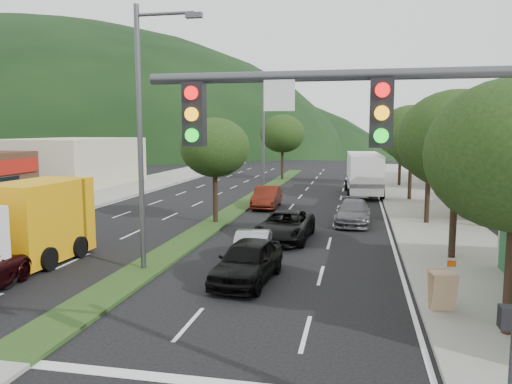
% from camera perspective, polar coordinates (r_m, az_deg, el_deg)
% --- Properties ---
extents(ground, '(160.00, 160.00, 0.00)m').
position_cam_1_polar(ground, '(13.67, -27.23, -17.18)').
color(ground, black).
rests_on(ground, ground).
extents(sidewalk_right, '(5.00, 90.00, 0.15)m').
position_cam_1_polar(sidewalk_right, '(35.29, 18.67, -2.00)').
color(sidewalk_right, gray).
rests_on(sidewalk_right, ground).
extents(sidewalk_left, '(6.00, 90.00, 0.15)m').
position_cam_1_polar(sidewalk_left, '(40.86, -19.58, -0.83)').
color(sidewalk_left, gray).
rests_on(sidewalk_left, ground).
extents(median, '(1.60, 56.00, 0.12)m').
position_cam_1_polar(median, '(38.83, -0.52, -0.83)').
color(median, '#1D3B15').
rests_on(median, ground).
extents(traffic_signal, '(6.12, 0.40, 7.00)m').
position_cam_1_polar(traffic_signal, '(8.15, 18.30, 1.10)').
color(traffic_signal, '#47494C').
rests_on(traffic_signal, ground).
extents(bldg_left_far, '(9.00, 14.00, 4.60)m').
position_cam_1_polar(bldg_left_far, '(51.41, -20.24, 3.19)').
color(bldg_left_far, '#AFA88B').
rests_on(bldg_left_far, ground).
extents(bldg_right_far, '(10.00, 16.00, 5.20)m').
position_cam_1_polar(bldg_right_far, '(54.88, 23.64, 3.57)').
color(bldg_right_far, '#AFA88B').
rests_on(bldg_right_far, ground).
extents(hill_far, '(176.00, 132.00, 82.00)m').
position_cam_1_polar(hill_far, '(148.62, -24.84, 4.39)').
color(hill_far, black).
rests_on(hill_far, ground).
extents(tree_r_b, '(4.80, 4.80, 6.94)m').
position_cam_1_polar(tree_r_b, '(21.95, 22.01, 5.55)').
color(tree_r_b, black).
rests_on(tree_r_b, sidewalk_right).
extents(tree_r_c, '(4.40, 4.40, 6.48)m').
position_cam_1_polar(tree_r_c, '(29.86, 19.24, 5.40)').
color(tree_r_c, black).
rests_on(tree_r_c, sidewalk_right).
extents(tree_r_d, '(5.00, 5.00, 7.17)m').
position_cam_1_polar(tree_r_d, '(39.79, 17.37, 6.43)').
color(tree_r_d, black).
rests_on(tree_r_d, sidewalk_right).
extents(tree_r_e, '(4.60, 4.60, 6.71)m').
position_cam_1_polar(tree_r_e, '(49.75, 16.22, 6.22)').
color(tree_r_e, black).
rests_on(tree_r_e, sidewalk_right).
extents(tree_med_near, '(4.00, 4.00, 6.02)m').
position_cam_1_polar(tree_med_near, '(28.77, -4.73, 5.08)').
color(tree_med_near, black).
rests_on(tree_med_near, median).
extents(tree_med_far, '(4.80, 4.80, 6.94)m').
position_cam_1_polar(tree_med_far, '(54.20, 3.05, 6.67)').
color(tree_med_far, black).
rests_on(tree_med_far, median).
extents(streetlight_near, '(2.60, 0.25, 10.00)m').
position_cam_1_polar(streetlight_near, '(19.27, -12.60, 7.36)').
color(streetlight_near, '#47494C').
rests_on(streetlight_near, ground).
extents(streetlight_mid, '(2.60, 0.25, 10.00)m').
position_cam_1_polar(streetlight_mid, '(43.32, 1.14, 7.32)').
color(streetlight_mid, '#47494C').
rests_on(streetlight_mid, ground).
extents(sedan_silver, '(1.73, 4.04, 1.29)m').
position_cam_1_polar(sedan_silver, '(20.54, -0.46, -6.39)').
color(sedan_silver, '#95979C').
rests_on(sedan_silver, ground).
extents(car_queue_a, '(2.21, 4.62, 1.52)m').
position_cam_1_polar(car_queue_a, '(18.09, -0.98, -7.88)').
color(car_queue_a, black).
rests_on(car_queue_a, ground).
extents(car_queue_b, '(2.12, 4.84, 1.39)m').
position_cam_1_polar(car_queue_b, '(29.45, 11.03, -2.29)').
color(car_queue_b, '#55545A').
rests_on(car_queue_b, ground).
extents(car_queue_c, '(1.68, 4.61, 1.51)m').
position_cam_1_polar(car_queue_c, '(34.94, 1.26, -0.58)').
color(car_queue_c, '#54180E').
rests_on(car_queue_c, ground).
extents(car_queue_d, '(2.63, 5.30, 1.44)m').
position_cam_1_polar(car_queue_d, '(24.76, 3.37, -3.88)').
color(car_queue_d, black).
rests_on(car_queue_d, ground).
extents(box_truck, '(2.96, 6.93, 3.36)m').
position_cam_1_polar(box_truck, '(21.83, -24.79, -3.72)').
color(box_truck, silver).
rests_on(box_truck, ground).
extents(motorhome, '(3.26, 9.17, 3.47)m').
position_cam_1_polar(motorhome, '(42.83, 12.21, 2.16)').
color(motorhome, silver).
rests_on(motorhome, ground).
extents(a_frame_sign, '(0.82, 0.90, 1.55)m').
position_cam_1_polar(a_frame_sign, '(15.96, 20.52, -10.13)').
color(a_frame_sign, tan).
rests_on(a_frame_sign, sidewalk_right).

